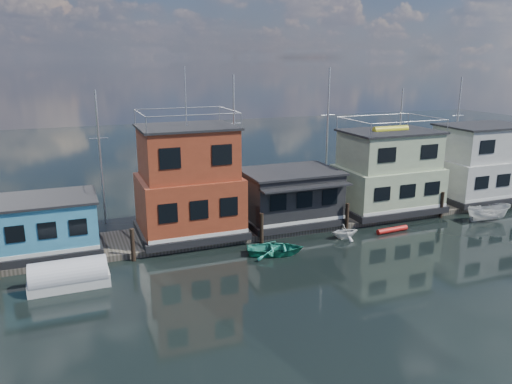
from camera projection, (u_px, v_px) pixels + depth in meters
name	position (u px, v px, depth m)	size (l,w,h in m)	color
ground	(385.00, 287.00, 28.84)	(160.00, 160.00, 0.00)	black
dock	(295.00, 222.00, 39.59)	(48.00, 5.00, 0.40)	#595147
houseboat_blue	(48.00, 225.00, 32.76)	(6.40, 4.90, 3.66)	black
houseboat_red	(189.00, 184.00, 35.59)	(7.40, 5.90, 11.86)	black
houseboat_dark	(290.00, 196.00, 38.82)	(7.40, 6.10, 4.06)	black
houseboat_green	(388.00, 172.00, 41.69)	(8.40, 5.90, 7.03)	black
houseboat_white	(480.00, 164.00, 45.19)	(8.40, 5.90, 6.66)	black
pilings	(308.00, 222.00, 36.72)	(42.28, 0.28, 2.20)	#2D2116
background_masts	(315.00, 140.00, 45.26)	(36.40, 0.16, 12.00)	silver
tarp_runabout	(69.00, 276.00, 28.64)	(4.47, 1.83, 1.80)	silver
dinghy_white	(345.00, 231.00, 36.42)	(1.82, 2.11, 1.11)	white
motorboat	(488.00, 213.00, 40.28)	(1.37, 3.64, 1.40)	silver
red_kayak	(392.00, 230.00, 37.81)	(0.39, 0.39, 2.69)	red
dinghy_teal	(275.00, 249.00, 33.53)	(2.74, 3.83, 0.79)	#268B74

